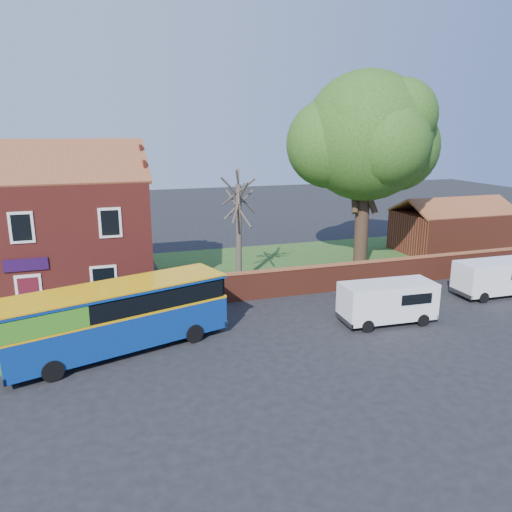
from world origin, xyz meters
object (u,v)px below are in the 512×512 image
object	(u,v)px
bus	(110,316)
van_far	(496,276)
van_near	(388,301)
large_tree	(366,140)

from	to	relation	value
bus	van_far	world-z (taller)	bus
van_near	van_far	xyz separation A→B (m)	(7.96, 1.65, 0.00)
bus	large_tree	distance (m)	20.31
bus	large_tree	xyz separation A→B (m)	(16.79, 9.22, 6.73)
large_tree	van_far	bearing A→B (deg)	-64.51
van_far	bus	bearing A→B (deg)	-176.20
van_far	large_tree	world-z (taller)	large_tree
van_near	large_tree	world-z (taller)	large_tree
bus	van_far	size ratio (longest dim) A/B	2.10
van_near	van_far	distance (m)	8.13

